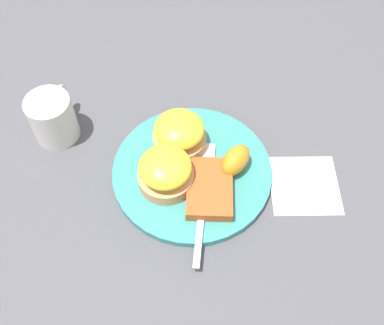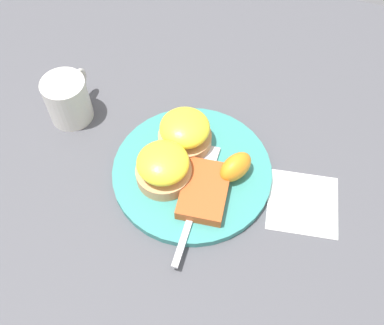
{
  "view_description": "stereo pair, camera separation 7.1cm",
  "coord_description": "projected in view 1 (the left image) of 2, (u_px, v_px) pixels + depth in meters",
  "views": [
    {
      "loc": [
        -0.39,
        -0.07,
        0.63
      ],
      "look_at": [
        0.0,
        0.0,
        0.03
      ],
      "focal_mm": 42.0,
      "sensor_mm": 36.0,
      "label": 1
    },
    {
      "loc": [
        -0.37,
        -0.13,
        0.63
      ],
      "look_at": [
        0.0,
        0.0,
        0.03
      ],
      "focal_mm": 42.0,
      "sensor_mm": 36.0,
      "label": 2
    }
  ],
  "objects": [
    {
      "name": "hashbrown_patty",
      "position": [
        210.0,
        188.0,
        0.7
      ],
      "size": [
        0.11,
        0.08,
        0.02
      ],
      "primitive_type": "cube",
      "rotation": [
        0.0,
        0.0,
        0.13
      ],
      "color": "#B75224",
      "rests_on": "plate"
    },
    {
      "name": "plate",
      "position": [
        192.0,
        172.0,
        0.74
      ],
      "size": [
        0.26,
        0.26,
        0.01
      ],
      "primitive_type": "cylinder",
      "color": "teal",
      "rests_on": "ground_plane"
    },
    {
      "name": "cup",
      "position": [
        53.0,
        118.0,
        0.75
      ],
      "size": [
        0.1,
        0.08,
        0.08
      ],
      "color": "silver",
      "rests_on": "ground_plane"
    },
    {
      "name": "napkin",
      "position": [
        304.0,
        185.0,
        0.73
      ],
      "size": [
        0.13,
        0.13,
        0.0
      ],
      "primitive_type": "cube",
      "rotation": [
        0.0,
        0.0,
        0.18
      ],
      "color": "white",
      "rests_on": "ground_plane"
    },
    {
      "name": "ground_plane",
      "position": [
        192.0,
        174.0,
        0.74
      ],
      "size": [
        1.1,
        1.1,
        0.0
      ],
      "primitive_type": "plane",
      "color": "#4C4C51"
    },
    {
      "name": "sandwich_benedict_left",
      "position": [
        179.0,
        134.0,
        0.73
      ],
      "size": [
        0.09,
        0.09,
        0.06
      ],
      "color": "tan",
      "rests_on": "plate"
    },
    {
      "name": "fork",
      "position": [
        204.0,
        193.0,
        0.7
      ],
      "size": [
        0.22,
        0.03,
        0.0
      ],
      "color": "silver",
      "rests_on": "plate"
    },
    {
      "name": "sandwich_benedict_right",
      "position": [
        165.0,
        172.0,
        0.69
      ],
      "size": [
        0.09,
        0.09,
        0.06
      ],
      "color": "tan",
      "rests_on": "plate"
    },
    {
      "name": "orange_wedge",
      "position": [
        236.0,
        160.0,
        0.71
      ],
      "size": [
        0.07,
        0.06,
        0.04
      ],
      "primitive_type": "ellipsoid",
      "rotation": [
        0.0,
        0.0,
        5.81
      ],
      "color": "orange",
      "rests_on": "plate"
    }
  ]
}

